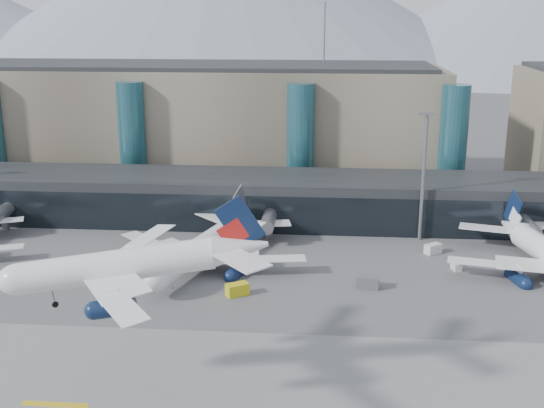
{
  "coord_description": "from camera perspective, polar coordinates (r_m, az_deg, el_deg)",
  "views": [
    {
      "loc": [
        10.87,
        -82.67,
        44.79
      ],
      "look_at": [
        1.71,
        32.0,
        11.38
      ],
      "focal_mm": 45.0,
      "sensor_mm": 36.0,
      "label": 1
    }
  ],
  "objects": [
    {
      "name": "veh_d",
      "position": [
        132.11,
        13.32,
        -3.66
      ],
      "size": [
        3.56,
        3.26,
        1.81
      ],
      "primitive_type": "cube",
      "rotation": [
        0.0,
        0.0,
        0.64
      ],
      "color": "silver",
      "rests_on": "ground"
    },
    {
      "name": "lightmast_mid",
      "position": [
        135.51,
        12.58,
        2.85
      ],
      "size": [
        3.0,
        1.2,
        25.6
      ],
      "color": "slate",
      "rests_on": "ground"
    },
    {
      "name": "mountain_ridge",
      "position": [
        462.7,
        5.41,
        16.25
      ],
      "size": [
        910.0,
        400.0,
        110.0
      ],
      "color": "gray",
      "rests_on": "ground"
    },
    {
      "name": "veh_h",
      "position": [
        110.63,
        -2.92,
        -7.15
      ],
      "size": [
        4.02,
        3.48,
        1.97
      ],
      "primitive_type": "cube",
      "rotation": [
        0.0,
        0.0,
        0.55
      ],
      "color": "gold",
      "rests_on": "ground"
    },
    {
      "name": "veh_g",
      "position": [
        124.98,
        15.16,
        -5.08
      ],
      "size": [
        1.76,
        2.45,
        1.29
      ],
      "primitive_type": "cube",
      "rotation": [
        0.0,
        0.0,
        -1.34
      ],
      "color": "silver",
      "rests_on": "ground"
    },
    {
      "name": "hero_jet",
      "position": [
        78.2,
        -10.68,
        -4.24
      ],
      "size": [
        31.98,
        31.96,
        10.38
      ],
      "rotation": [
        0.0,
        -0.12,
        0.14
      ],
      "color": "white",
      "rests_on": "ground"
    },
    {
      "name": "teal_towers",
      "position": [
        161.75,
        -4.74,
        5.17
      ],
      "size": [
        116.4,
        19.4,
        46.0
      ],
      "color": "#255B6A",
      "rests_on": "ground"
    },
    {
      "name": "ground",
      "position": [
        94.65,
        -2.63,
        -12.07
      ],
      "size": [
        900.0,
        900.0,
        0.0
      ],
      "primitive_type": "plane",
      "color": "#515154",
      "rests_on": "ground"
    },
    {
      "name": "veh_c",
      "position": [
        114.24,
        8.01,
        -6.5
      ],
      "size": [
        3.87,
        2.37,
        2.03
      ],
      "primitive_type": "cube",
      "rotation": [
        0.0,
        0.0,
        -0.12
      ],
      "color": "#545359",
      "rests_on": "ground"
    },
    {
      "name": "concourse",
      "position": [
        146.34,
        0.13,
        0.41
      ],
      "size": [
        170.0,
        27.0,
        10.0
      ],
      "color": "black",
      "rests_on": "ground"
    },
    {
      "name": "terminal_main",
      "position": [
        178.78,
        -7.12,
        6.62
      ],
      "size": [
        130.0,
        30.0,
        31.0
      ],
      "color": "gray",
      "rests_on": "ground"
    },
    {
      "name": "jet_parked_mid",
      "position": [
        123.67,
        -5.29,
        -2.75
      ],
      "size": [
        37.42,
        39.39,
        12.65
      ],
      "rotation": [
        0.0,
        0.0,
        1.26
      ],
      "color": "white",
      "rests_on": "ground"
    },
    {
      "name": "veh_b",
      "position": [
        126.81,
        -5.18,
        -4.17
      ],
      "size": [
        2.34,
        3.14,
        1.62
      ],
      "primitive_type": "cube",
      "rotation": [
        0.0,
        0.0,
        1.33
      ],
      "color": "gold",
      "rests_on": "ground"
    },
    {
      "name": "veh_a",
      "position": [
        125.53,
        -16.24,
        -4.93
      ],
      "size": [
        3.78,
        2.9,
        1.88
      ],
      "primitive_type": "cube",
      "rotation": [
        0.0,
        0.0,
        0.35
      ],
      "color": "silver",
      "rests_on": "ground"
    }
  ]
}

